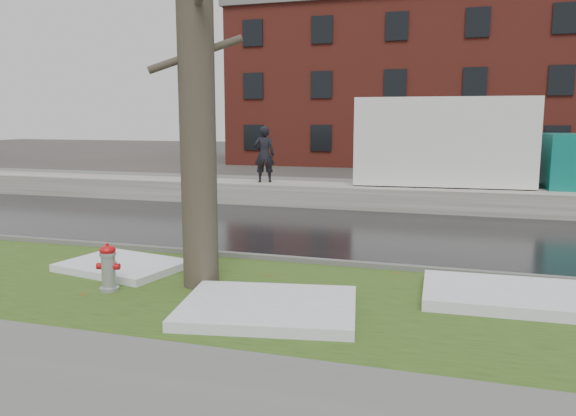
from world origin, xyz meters
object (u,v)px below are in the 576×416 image
(tree, at_px, (196,59))
(box_truck, at_px, (478,150))
(fire_hydrant, at_px, (108,265))
(worker, at_px, (264,154))

(tree, bearing_deg, box_truck, 66.38)
(fire_hydrant, relative_size, tree, 0.11)
(fire_hydrant, xyz_separation_m, tree, (1.35, 0.76, 3.43))
(fire_hydrant, height_order, box_truck, box_truck)
(box_truck, bearing_deg, tree, -117.32)
(tree, relative_size, box_truck, 0.70)
(tree, height_order, worker, tree)
(tree, xyz_separation_m, box_truck, (4.82, 11.03, -1.98))
(tree, distance_m, worker, 10.24)
(tree, distance_m, box_truck, 12.20)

